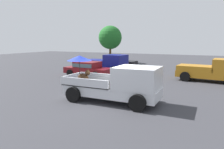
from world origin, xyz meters
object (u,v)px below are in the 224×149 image
object	(u,v)px
pickup_truck_far	(212,71)
parked_sedan_far	(88,68)
pickup_truck_main	(118,84)
parked_sedan_near	(118,61)
pickup_truck_red	(107,64)

from	to	relation	value
pickup_truck_far	parked_sedan_far	distance (m)	10.20
pickup_truck_main	pickup_truck_far	bearing A→B (deg)	61.70
parked_sedan_far	pickup_truck_main	bearing A→B (deg)	-43.04
pickup_truck_far	parked_sedan_far	size ratio (longest dim) A/B	1.12
pickup_truck_main	parked_sedan_near	distance (m)	14.54
parked_sedan_near	parked_sedan_far	xyz separation A→B (m)	(0.25, -7.25, 0.00)
pickup_truck_main	pickup_truck_far	distance (m)	9.26
parked_sedan_near	parked_sedan_far	distance (m)	7.25
pickup_truck_red	parked_sedan_near	world-z (taller)	pickup_truck_red
pickup_truck_main	pickup_truck_far	size ratio (longest dim) A/B	1.02
pickup_truck_main	pickup_truck_red	distance (m)	10.54
pickup_truck_far	pickup_truck_main	bearing A→B (deg)	-112.17
pickup_truck_red	pickup_truck_far	xyz separation A→B (m)	(9.59, -0.98, 0.00)
pickup_truck_red	pickup_truck_main	bearing A→B (deg)	-51.95
parked_sedan_near	parked_sedan_far	world-z (taller)	same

